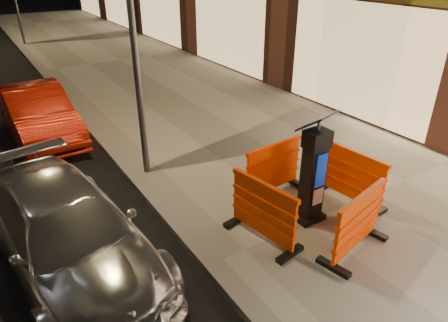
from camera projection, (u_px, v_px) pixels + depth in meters
ground_plane at (214, 271)px, 5.67m from camera, size 120.00×120.00×0.00m
sidewalk at (359, 203)px, 7.06m from camera, size 6.00×60.00×0.15m
kerb at (214, 267)px, 5.63m from camera, size 0.30×60.00×0.15m
parking_kiosk at (313, 172)px, 6.14m from camera, size 0.62×0.62×1.74m
barrier_front at (358, 223)px, 5.61m from camera, size 1.33×0.78×0.97m
barrier_back at (273, 169)px, 7.03m from camera, size 1.29×0.62×0.97m
barrier_kerbside at (263, 212)px, 5.86m from camera, size 0.72×1.32×0.97m
barrier_bldgside at (352, 177)px, 6.77m from camera, size 0.64×1.29×0.97m
car_silver at (76, 265)px, 5.77m from camera, size 2.11×4.23×1.18m
car_red at (44, 137)px, 9.80m from camera, size 1.45×3.80×1.24m
street_lamp_mid at (131, 12)px, 6.58m from camera, size 0.12×0.12×6.00m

